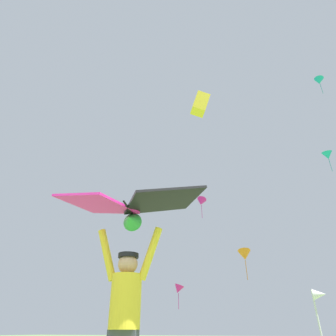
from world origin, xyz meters
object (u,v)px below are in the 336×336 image
at_px(distant_kite_teal_mid_right, 319,81).
at_px(marker_flag, 319,299).
at_px(distant_kite_teal_overhead_distant, 328,156).
at_px(distant_kite_yellow_low_left, 200,104).
at_px(distant_kite_magenta_far_center, 178,289).
at_px(held_stunt_kite, 130,206).
at_px(distant_kite_orange_high_left, 245,255).
at_px(kite_flyer_person, 125,317).
at_px(distant_kite_magenta_mid_left, 201,202).

height_order(distant_kite_teal_mid_right, marker_flag, distant_kite_teal_mid_right).
relative_size(distant_kite_teal_mid_right, distant_kite_teal_overhead_distant, 0.77).
xyz_separation_m(distant_kite_yellow_low_left, distant_kite_magenta_far_center, (-6.95, 13.29, -8.51)).
distance_m(held_stunt_kite, distant_kite_orange_high_left, 20.71).
xyz_separation_m(kite_flyer_person, distant_kite_teal_overhead_distant, (6.27, 26.78, 15.37)).
relative_size(distant_kite_orange_high_left, distant_kite_teal_mid_right, 1.31).
bearing_deg(distant_kite_orange_high_left, distant_kite_yellow_low_left, -88.89).
bearing_deg(distant_kite_teal_mid_right, kite_flyer_person, -107.95).
height_order(held_stunt_kite, distant_kite_teal_overhead_distant, distant_kite_teal_overhead_distant).
bearing_deg(marker_flag, distant_kite_orange_high_left, 105.18).
xyz_separation_m(held_stunt_kite, distant_kite_yellow_low_left, (-1.88, 10.17, 10.41)).
bearing_deg(distant_kite_teal_overhead_distant, marker_flag, -100.97).
height_order(distant_kite_yellow_low_left, distant_kite_magenta_far_center, distant_kite_yellow_low_left).
bearing_deg(held_stunt_kite, distant_kite_magenta_mid_left, 105.15).
distance_m(held_stunt_kite, distant_kite_magenta_mid_left, 30.40).
relative_size(distant_kite_magenta_mid_left, distant_kite_yellow_low_left, 1.76).
distance_m(held_stunt_kite, distant_kite_yellow_low_left, 14.68).
relative_size(distant_kite_teal_overhead_distant, distant_kite_magenta_far_center, 1.06).
height_order(distant_kite_orange_high_left, distant_kite_magenta_mid_left, distant_kite_magenta_mid_left).
height_order(kite_flyer_person, distant_kite_yellow_low_left, distant_kite_yellow_low_left).
xyz_separation_m(distant_kite_orange_high_left, distant_kite_magenta_mid_left, (-5.28, 6.90, 7.81)).
bearing_deg(distant_kite_yellow_low_left, held_stunt_kite, -79.53).
relative_size(kite_flyer_person, distant_kite_orange_high_left, 0.83).
height_order(held_stunt_kite, distant_kite_magenta_mid_left, distant_kite_magenta_mid_left).
height_order(distant_kite_orange_high_left, distant_kite_teal_mid_right, distant_kite_teal_mid_right).
xyz_separation_m(distant_kite_magenta_mid_left, distant_kite_magenta_far_center, (-1.48, -3.71, -9.56)).
relative_size(kite_flyer_person, distant_kite_teal_mid_right, 1.09).
height_order(held_stunt_kite, marker_flag, held_stunt_kite).
xyz_separation_m(distant_kite_teal_overhead_distant, distant_kite_magenta_far_center, (-15.09, -3.40, -12.21)).
relative_size(held_stunt_kite, distant_kite_teal_overhead_distant, 0.82).
height_order(held_stunt_kite, distant_kite_teal_mid_right, distant_kite_teal_mid_right).
xyz_separation_m(distant_kite_orange_high_left, marker_flag, (4.11, -15.16, -4.40)).
bearing_deg(distant_kite_teal_overhead_distant, distant_kite_magenta_far_center, -167.30).
bearing_deg(distant_kite_teal_overhead_distant, kite_flyer_person, -103.18).
height_order(distant_kite_teal_mid_right, distant_kite_magenta_mid_left, distant_kite_teal_mid_right).
xyz_separation_m(held_stunt_kite, distant_kite_orange_high_left, (-2.08, 20.27, 3.66)).
bearing_deg(distant_kite_magenta_mid_left, kite_flyer_person, -74.86).
xyz_separation_m(distant_kite_teal_overhead_distant, distant_kite_magenta_mid_left, (-13.61, 0.31, -2.65)).
xyz_separation_m(held_stunt_kite, marker_flag, (2.04, 5.12, -0.74)).
xyz_separation_m(distant_kite_magenta_mid_left, marker_flag, (9.39, -22.06, -12.21)).
xyz_separation_m(kite_flyer_person, held_stunt_kite, (0.02, -0.08, 1.24)).
bearing_deg(kite_flyer_person, marker_flag, 67.76).
height_order(held_stunt_kite, distant_kite_magenta_far_center, distant_kite_magenta_far_center).
height_order(kite_flyer_person, distant_kite_orange_high_left, distant_kite_orange_high_left).
bearing_deg(distant_kite_teal_overhead_distant, distant_kite_magenta_mid_left, 178.70).
height_order(distant_kite_orange_high_left, distant_kite_yellow_low_left, distant_kite_yellow_low_left).
relative_size(distant_kite_teal_overhead_distant, distant_kite_yellow_low_left, 1.55).
bearing_deg(held_stunt_kite, distant_kite_magenta_far_center, 110.63).
distance_m(distant_kite_teal_mid_right, distant_kite_magenta_mid_left, 16.75).
height_order(distant_kite_magenta_mid_left, distant_kite_yellow_low_left, distant_kite_magenta_mid_left).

